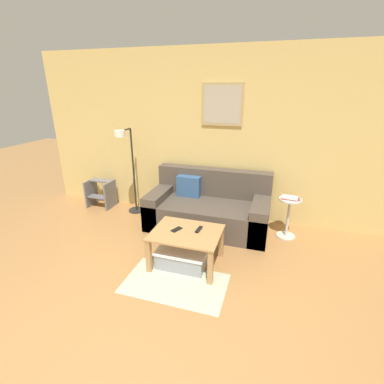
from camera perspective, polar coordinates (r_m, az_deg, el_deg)
name	(u,v)px	position (r m, az deg, el deg)	size (l,w,h in m)	color
ground_plane	(95,375)	(2.57, -19.19, -31.87)	(16.00, 16.00, 0.00)	#A87542
wall_back	(204,136)	(4.38, 2.49, 11.33)	(5.60, 0.09, 2.55)	#D6B76B
area_rug	(175,283)	(3.18, -3.48, -18.15)	(1.11, 0.65, 0.01)	#B2B79E
couch	(208,209)	(4.20, 3.37, -3.43)	(1.76, 0.88, 0.83)	#4C4238
coffee_table	(186,238)	(3.29, -1.14, -9.42)	(0.80, 0.63, 0.43)	#AD7F4C
storage_bin	(183,256)	(3.41, -1.86, -13.01)	(0.59, 0.44, 0.21)	gray
floor_lamp	(128,166)	(4.49, -12.92, 5.19)	(0.26, 0.53, 1.41)	black
side_table	(288,214)	(4.09, 19.17, -4.38)	(0.31, 0.31, 0.58)	silver
book_stack	(290,198)	(3.99, 19.47, -1.12)	(0.25, 0.16, 0.04)	#B73333
remote_control	(199,229)	(3.28, 1.41, -7.68)	(0.04, 0.15, 0.02)	black
cell_phone	(177,229)	(3.29, -3.19, -7.67)	(0.07, 0.14, 0.01)	black
step_stool	(101,193)	(5.15, -18.23, -0.13)	(0.43, 0.34, 0.47)	slate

